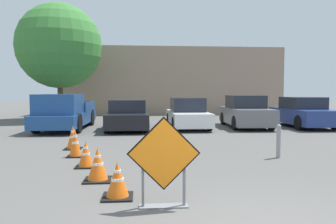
{
  "coord_description": "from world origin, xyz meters",
  "views": [
    {
      "loc": [
        -1.4,
        -3.57,
        1.74
      ],
      "look_at": [
        -0.46,
        7.47,
        1.05
      ],
      "focal_mm": 35.0,
      "sensor_mm": 36.0,
      "label": 1
    }
  ],
  "objects": [
    {
      "name": "traffic_cone_third",
      "position": [
        -2.66,
        4.03,
        0.29
      ],
      "size": [
        0.46,
        0.46,
        0.61
      ],
      "color": "black",
      "rests_on": "ground_plane"
    },
    {
      "name": "traffic_cone_nearest",
      "position": [
        -1.78,
        1.76,
        0.29
      ],
      "size": [
        0.5,
        0.5,
        0.6
      ],
      "color": "black",
      "rests_on": "ground_plane"
    },
    {
      "name": "ground_plane",
      "position": [
        0.0,
        10.0,
        0.0
      ],
      "size": [
        96.0,
        96.0,
        0.0
      ],
      "primitive_type": "plane",
      "color": "#565451"
    },
    {
      "name": "traffic_cone_fifth",
      "position": [
        -3.44,
        6.46,
        0.35
      ],
      "size": [
        0.5,
        0.5,
        0.73
      ],
      "color": "black",
      "rests_on": "ground_plane"
    },
    {
      "name": "pickup_truck",
      "position": [
        -4.85,
        11.65,
        0.74
      ],
      "size": [
        2.06,
        5.32,
        1.63
      ],
      "rotation": [
        0.0,
        0.0,
        3.12
      ],
      "color": "navy",
      "rests_on": "ground_plane"
    },
    {
      "name": "parked_car_nearest",
      "position": [
        -1.99,
        11.53,
        0.63
      ],
      "size": [
        1.93,
        4.12,
        1.36
      ],
      "rotation": [
        0.0,
        0.0,
        3.16
      ],
      "color": "black",
      "rests_on": "ground_plane"
    },
    {
      "name": "parked_car_second",
      "position": [
        0.88,
        12.07,
        0.65
      ],
      "size": [
        1.78,
        4.3,
        1.44
      ],
      "rotation": [
        0.0,
        0.0,
        3.15
      ],
      "color": "white",
      "rests_on": "ground_plane"
    },
    {
      "name": "road_closed_sign",
      "position": [
        -1.06,
        1.22,
        0.72
      ],
      "size": [
        1.1,
        0.2,
        1.37
      ],
      "color": "black",
      "rests_on": "ground_plane"
    },
    {
      "name": "building_facade_backdrop",
      "position": [
        1.12,
        23.38,
        2.57
      ],
      "size": [
        17.05,
        5.0,
        5.13
      ],
      "color": "gray",
      "rests_on": "ground_plane"
    },
    {
      "name": "parked_car_third",
      "position": [
        3.74,
        12.02,
        0.71
      ],
      "size": [
        1.98,
        4.13,
        1.55
      ],
      "rotation": [
        0.0,
        0.0,
        3.1
      ],
      "color": "slate",
      "rests_on": "ground_plane"
    },
    {
      "name": "traffic_cone_fourth",
      "position": [
        -3.14,
        5.27,
        0.37
      ],
      "size": [
        0.42,
        0.42,
        0.76
      ],
      "color": "black",
      "rests_on": "ground_plane"
    },
    {
      "name": "parked_car_fourth",
      "position": [
        6.6,
        11.89,
        0.68
      ],
      "size": [
        1.9,
        4.23,
        1.47
      ],
      "rotation": [
        0.0,
        0.0,
        3.14
      ],
      "color": "navy",
      "rests_on": "ground_plane"
    },
    {
      "name": "bollard_nearest",
      "position": [
        2.21,
        4.66,
        0.47
      ],
      "size": [
        0.12,
        0.12,
        0.89
      ],
      "color": "gray",
      "rests_on": "ground_plane"
    },
    {
      "name": "street_tree_behind_lot",
      "position": [
        -6.29,
        17.02,
        4.5
      ],
      "size": [
        5.12,
        5.12,
        7.07
      ],
      "color": "#513823",
      "rests_on": "ground_plane"
    },
    {
      "name": "traffic_cone_second",
      "position": [
        -2.23,
        2.82,
        0.32
      ],
      "size": [
        0.53,
        0.53,
        0.65
      ],
      "color": "black",
      "rests_on": "ground_plane"
    }
  ]
}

